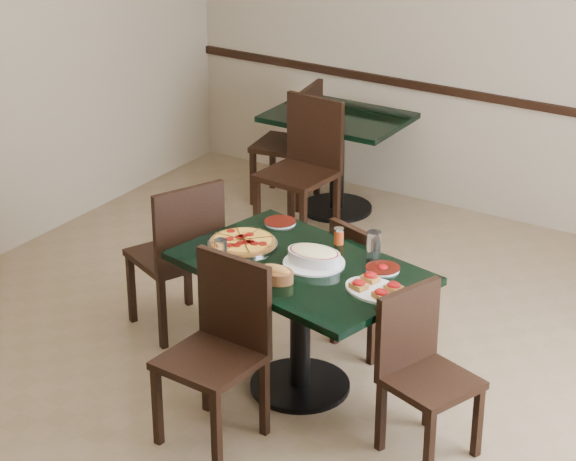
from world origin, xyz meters
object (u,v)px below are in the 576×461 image
Objects in this scene: main_table at (300,296)px; back_chair_left at (296,137)px; back_table at (337,144)px; chair_right at (421,364)px; lasagna_casserole at (314,256)px; bread_basket at (275,274)px; back_chair_near at (305,160)px; chair_left at (181,249)px; bruschetta_platter at (376,288)px; chair_near at (221,340)px; chair_far at (365,281)px; pepperoni_pizza at (243,242)px.

back_chair_left reaches higher than main_table.
chair_right is (1.88, -2.42, -0.05)m from back_table.
lasagna_casserole reaches higher than bread_basket.
chair_right is 0.92× the size of back_chair_left.
back_chair_near is at bearing 118.95° from lasagna_casserole.
main_table is 1.54× the size of back_chair_left.
lasagna_casserole reaches higher than main_table.
chair_left is 2.16m from back_chair_left.
lasagna_casserole is 0.44m from bruschetta_platter.
chair_near is 1.12× the size of chair_right.
chair_far is 0.82× the size of chair_left.
pepperoni_pizza is (1.05, -2.22, 0.25)m from back_chair_left.
pepperoni_pizza is (-0.48, -0.52, 0.33)m from chair_far.
chair_near reaches higher than chair_far.
bread_basket is at bearing 100.95° from chair_far.
chair_near is 0.70m from pepperoni_pizza.
main_table is 0.32m from bread_basket.
chair_left is (-0.92, 0.17, -0.03)m from main_table.
bread_basket is at bearing 75.90° from chair_near.
back_chair_near is 2.42m from bruschetta_platter.
chair_right is 2.14× the size of bruschetta_platter.
main_table is 0.80m from chair_right.
back_table is 3.04× the size of lasagna_casserole.
pepperoni_pizza is (-0.28, 0.60, 0.23)m from chair_near.
back_chair_near reaches higher than chair_far.
lasagna_casserole is (0.45, 0.01, 0.03)m from pepperoni_pizza.
lasagna_casserole is (0.98, -0.12, 0.25)m from chair_left.
back_table is 3.00m from chair_near.
back_chair_near is 2.28m from bread_basket.
back_chair_near is at bearing -28.92° from chair_far.
chair_far is 0.80× the size of back_chair_near.
back_table is at bearing -37.85° from chair_far.
chair_far is at bearing -56.13° from back_table.
back_chair_near is at bearing 115.78° from chair_near.
chair_far is at bearing 32.26° from back_chair_left.
chair_right is 0.44m from bruschetta_platter.
chair_left is 0.59m from pepperoni_pizza.
chair_left is 2.43× the size of bruschetta_platter.
back_table is 3.06m from chair_right.
chair_near is (0.98, -2.84, 0.01)m from back_table.
back_chair_left is 2.47m from pepperoni_pizza.
bread_basket is at bearing -67.26° from back_table.
back_chair_near is at bearing -87.79° from back_table.
back_chair_near reaches higher than main_table.
pepperoni_pizza is at bearing 100.03° from chair_right.
main_table is at bearing 99.28° from chair_far.
pepperoni_pizza is at bearing -64.61° from back_chair_near.
back_table is 1.05× the size of chair_near.
back_chair_left is at bearing 111.12° from bread_basket.
chair_far is at bearing 74.48° from bread_basket.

